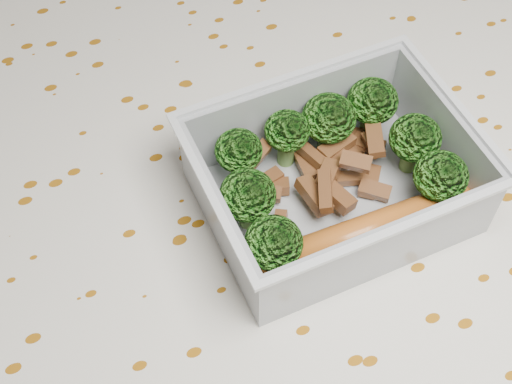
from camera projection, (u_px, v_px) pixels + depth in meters
name	position (u px, v px, depth m)	size (l,w,h in m)	color
dining_table	(256.00, 272.00, 0.56)	(1.40, 0.90, 0.75)	brown
tablecloth	(256.00, 239.00, 0.52)	(1.46, 0.96, 0.19)	silver
lunch_container	(334.00, 184.00, 0.47)	(0.18, 0.14, 0.06)	#B8BDC4
broccoli_florets	(330.00, 157.00, 0.47)	(0.16, 0.11, 0.05)	#608C3F
meat_pile	(325.00, 172.00, 0.48)	(0.11, 0.07, 0.03)	brown
sausage	(367.00, 232.00, 0.46)	(0.16, 0.02, 0.02)	#BC601F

